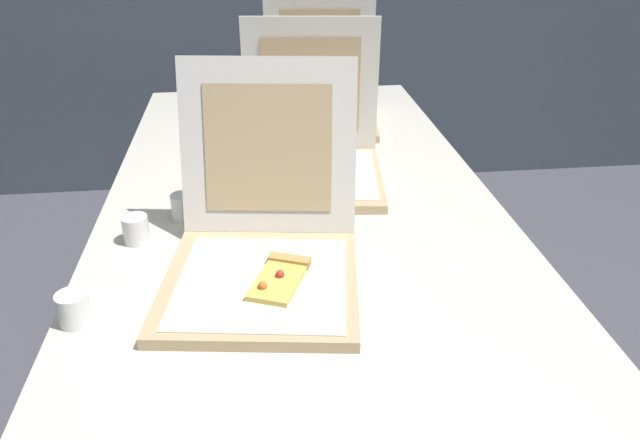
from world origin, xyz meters
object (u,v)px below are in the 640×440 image
Objects in this scene: table at (304,231)px; cup_white_near_center at (136,229)px; cup_white_near_left at (74,309)px; cup_white_far at (200,151)px; cup_white_mid at (184,207)px; pizza_box_middle at (311,157)px; pizza_box_front at (263,251)px; pizza_box_back at (319,104)px.

cup_white_near_center is at bearing -165.56° from table.
cup_white_near_left is (-0.06, -0.27, 0.00)m from cup_white_near_center.
cup_white_far is 0.34m from cup_white_mid.
cup_white_far is (-0.29, 0.14, -0.03)m from pizza_box_middle.
cup_white_mid is (-0.17, 0.25, -0.02)m from pizza_box_front.
pizza_box_back is 6.77× the size of cup_white_mid.
table is 0.28m from cup_white_mid.
table is 0.38m from cup_white_near_center.
cup_white_near_left is at bearing -139.24° from table.
pizza_box_back is at bearing 87.20° from pizza_box_middle.
pizza_box_front is 0.47m from pizza_box_middle.
cup_white_far is at bearing 112.39° from pizza_box_front.
pizza_box_back is at bearing 80.41° from table.
table is at bearing 14.44° from cup_white_near_center.
pizza_box_back is (0.11, 0.64, 0.10)m from table.
cup_white_near_left is (-0.17, -0.70, 0.00)m from cup_white_far.
cup_white_near_center is at bearing 156.59° from pizza_box_front.
pizza_box_front is at bearing 19.37° from cup_white_near_left.
pizza_box_middle is at bearing 36.39° from cup_white_near_center.
cup_white_mid is (-0.38, -0.64, -0.02)m from pizza_box_back.
cup_white_mid is at bearing 131.83° from pizza_box_front.
pizza_box_front is 0.92m from pizza_box_back.
pizza_box_middle is at bearing 79.38° from table.
pizza_box_middle reaches higher than table.
cup_white_mid is at bearing -113.78° from pizza_box_back.
pizza_box_front is 0.34m from cup_white_near_left.
pizza_box_middle is at bearing -92.45° from pizza_box_back.
pizza_box_middle is 6.74× the size of cup_white_mid.
pizza_box_middle is 6.74× the size of cup_white_near_center.
pizza_box_middle reaches higher than pizza_box_back.
cup_white_far is (-0.36, -0.30, -0.02)m from pizza_box_back.
cup_white_far is (-0.15, 0.59, -0.02)m from pizza_box_front.
cup_white_far and cup_white_near_center have the same top height.
cup_white_mid is 0.39m from cup_white_near_left.
pizza_box_back reaches higher than cup_white_near_left.
cup_white_mid is (-0.27, 0.00, 0.08)m from table.
cup_white_near_left is (-0.32, -0.11, -0.02)m from pizza_box_front.
cup_white_mid is 0.13m from cup_white_near_center.
cup_white_far and cup_white_near_left have the same top height.
cup_white_near_left is at bearing -111.10° from pizza_box_back.
pizza_box_front is at bearing -111.62° from table.
pizza_box_front is 8.21× the size of cup_white_near_left.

